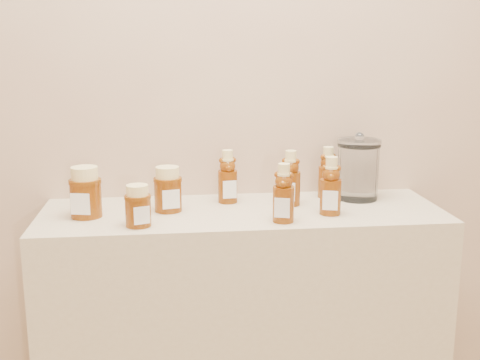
{
  "coord_description": "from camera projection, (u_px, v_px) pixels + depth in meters",
  "views": [
    {
      "loc": [
        -0.21,
        -0.17,
        1.39
      ],
      "look_at": [
        -0.01,
        1.52,
        1.0
      ],
      "focal_mm": 45.0,
      "sensor_mm": 36.0,
      "label": 1
    }
  ],
  "objects": [
    {
      "name": "honey_jar_front",
      "position": [
        138.0,
        206.0,
        1.63
      ],
      "size": [
        0.09,
        0.09,
        0.12
      ],
      "primitive_type": null,
      "rotation": [
        0.0,
        0.0,
        0.32
      ],
      "color": "#5D2807",
      "rests_on": "display_table"
    },
    {
      "name": "display_table",
      "position": [
        242.0,
        347.0,
        1.9
      ],
      "size": [
        1.2,
        0.4,
        0.9
      ],
      "primitive_type": "cube",
      "color": "#BDAE8A",
      "rests_on": "ground"
    },
    {
      "name": "bear_bottle_front_left",
      "position": [
        284.0,
        189.0,
        1.66
      ],
      "size": [
        0.08,
        0.08,
        0.19
      ],
      "primitive_type": null,
      "rotation": [
        0.0,
        0.0,
        -0.3
      ],
      "color": "#5D2807",
      "rests_on": "display_table"
    },
    {
      "name": "glass_canister",
      "position": [
        358.0,
        167.0,
        1.91
      ],
      "size": [
        0.14,
        0.14,
        0.21
      ],
      "primitive_type": null,
      "rotation": [
        0.0,
        0.0,
        0.05
      ],
      "color": "white",
      "rests_on": "display_table"
    },
    {
      "name": "bear_bottle_front_right",
      "position": [
        331.0,
        182.0,
        1.74
      ],
      "size": [
        0.08,
        0.08,
        0.19
      ],
      "primitive_type": null,
      "rotation": [
        0.0,
        0.0,
        -0.28
      ],
      "color": "#5D2807",
      "rests_on": "display_table"
    },
    {
      "name": "bear_bottle_back_left",
      "position": [
        228.0,
        173.0,
        1.87
      ],
      "size": [
        0.07,
        0.07,
        0.19
      ],
      "primitive_type": null,
      "rotation": [
        0.0,
        0.0,
        0.11
      ],
      "color": "#5D2807",
      "rests_on": "display_table"
    },
    {
      "name": "bear_bottle_back_mid",
      "position": [
        291.0,
        174.0,
        1.84
      ],
      "size": [
        0.09,
        0.09,
        0.19
      ],
      "primitive_type": null,
      "rotation": [
        0.0,
        0.0,
        -0.42
      ],
      "color": "#5D2807",
      "rests_on": "display_table"
    },
    {
      "name": "honey_jar_left",
      "position": [
        86.0,
        192.0,
        1.72
      ],
      "size": [
        0.11,
        0.11,
        0.15
      ],
      "primitive_type": null,
      "rotation": [
        0.0,
        0.0,
        -0.22
      ],
      "color": "#5D2807",
      "rests_on": "display_table"
    },
    {
      "name": "wall_back",
      "position": [
        235.0,
        55.0,
        1.89
      ],
      "size": [
        3.5,
        0.02,
        2.7
      ],
      "primitive_type": "cube",
      "color": "tan",
      "rests_on": "ground"
    },
    {
      "name": "honey_jar_back",
      "position": [
        168.0,
        189.0,
        1.78
      ],
      "size": [
        0.1,
        0.1,
        0.13
      ],
      "primitive_type": null,
      "rotation": [
        0.0,
        0.0,
        0.21
      ],
      "color": "#5D2807",
      "rests_on": "display_table"
    },
    {
      "name": "bear_bottle_back_right",
      "position": [
        328.0,
        169.0,
        1.93
      ],
      "size": [
        0.08,
        0.08,
        0.19
      ],
      "primitive_type": null,
      "rotation": [
        0.0,
        0.0,
        0.23
      ],
      "color": "#5D2807",
      "rests_on": "display_table"
    }
  ]
}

